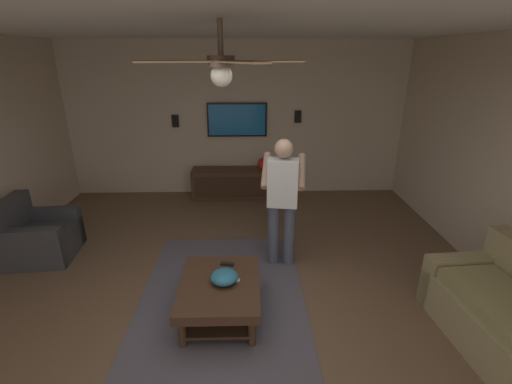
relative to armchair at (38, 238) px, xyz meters
name	(u,v)px	position (x,y,z in m)	size (l,w,h in m)	color
ground_plane	(230,325)	(-1.38, -2.59, -0.28)	(8.95, 8.95, 0.00)	brown
wall_back_tv	(237,120)	(2.40, -2.59, 1.12)	(0.10, 6.39, 2.79)	#C6B299
ceiling_slab	(219,9)	(-1.38, -2.59, 2.57)	(7.66, 6.39, 0.10)	white
area_rug	(222,302)	(-1.03, -2.48, -0.27)	(2.83, 1.81, 0.01)	#514C56
armchair	(38,238)	(0.00, 0.00, 0.00)	(0.86, 0.87, 0.82)	#38383D
coffee_table	(220,291)	(-1.23, -2.48, 0.02)	(1.00, 0.80, 0.40)	#422B1C
media_console	(238,183)	(2.07, -2.60, 0.00)	(0.45, 1.70, 0.55)	#422B1C
tv	(237,120)	(2.31, -2.60, 1.14)	(0.05, 1.09, 0.61)	black
person_standing	(282,196)	(-0.23, -3.20, 0.65)	(0.59, 0.59, 1.64)	#4C5166
bowl	(224,277)	(-1.22, -2.53, 0.18)	(0.28, 0.28, 0.12)	teal
remote_white	(234,278)	(-1.17, -2.62, 0.13)	(0.15, 0.04, 0.02)	white
remote_black	(227,264)	(-0.91, -2.55, 0.13)	(0.15, 0.04, 0.02)	black
remote_grey	(226,278)	(-1.16, -2.54, 0.13)	(0.15, 0.04, 0.02)	slate
vase_round	(264,164)	(2.05, -3.08, 0.38)	(0.22, 0.22, 0.22)	red
wall_speaker_left	(298,117)	(2.32, -3.71, 1.20)	(0.06, 0.12, 0.22)	black
wall_speaker_right	(175,121)	(2.32, -1.47, 1.13)	(0.06, 0.12, 0.22)	black
ceiling_fan	(223,66)	(-1.51, -2.61, 2.19)	(1.16, 1.20, 0.46)	#4C3828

